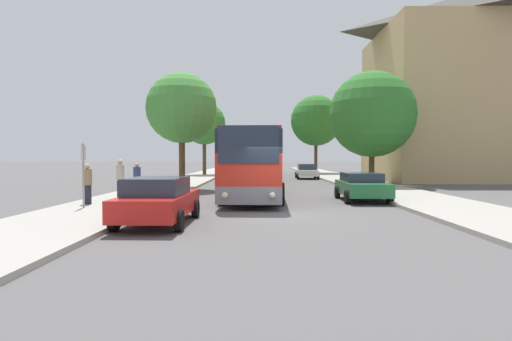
{
  "coord_description": "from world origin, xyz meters",
  "views": [
    {
      "loc": [
        -0.77,
        -14.62,
        2.12
      ],
      "look_at": [
        -0.99,
        11.66,
        1.22
      ],
      "focal_mm": 28.0,
      "sensor_mm": 36.0,
      "label": 1
    }
  ],
  "objects_px": {
    "bus_front": "(254,163)",
    "pedestrian_waiting_near": "(88,184)",
    "tree_left_near": "(204,124)",
    "tree_right_near": "(316,121)",
    "bus_middle": "(256,161)",
    "bus_rear": "(258,159)",
    "parked_car_right_far": "(307,171)",
    "tree_left_far": "(182,108)",
    "parked_car_left_curb": "(158,200)",
    "bus_stop_sign": "(83,168)",
    "parked_car_right_near": "(362,186)",
    "pedestrian_waiting_far": "(137,179)",
    "tree_right_mid": "(372,114)",
    "pedestrian_walking_back": "(120,179)"
  },
  "relations": [
    {
      "from": "bus_front",
      "to": "parked_car_right_far",
      "type": "xyz_separation_m",
      "value": [
        4.88,
        18.26,
        -1.04
      ]
    },
    {
      "from": "bus_front",
      "to": "pedestrian_waiting_near",
      "type": "distance_m",
      "value": 7.98
    },
    {
      "from": "bus_middle",
      "to": "tree_left_far",
      "type": "bearing_deg",
      "value": -115.54
    },
    {
      "from": "tree_right_mid",
      "to": "bus_middle",
      "type": "bearing_deg",
      "value": 142.26
    },
    {
      "from": "bus_middle",
      "to": "pedestrian_waiting_near",
      "type": "bearing_deg",
      "value": -109.33
    },
    {
      "from": "parked_car_right_near",
      "to": "tree_left_far",
      "type": "height_order",
      "value": "tree_left_far"
    },
    {
      "from": "bus_front",
      "to": "bus_middle",
      "type": "height_order",
      "value": "bus_front"
    },
    {
      "from": "parked_car_left_curb",
      "to": "bus_rear",
      "type": "bearing_deg",
      "value": 86.58
    },
    {
      "from": "bus_rear",
      "to": "pedestrian_waiting_far",
      "type": "distance_m",
      "value": 32.35
    },
    {
      "from": "bus_stop_sign",
      "to": "pedestrian_waiting_far",
      "type": "relative_size",
      "value": 1.48
    },
    {
      "from": "parked_car_left_curb",
      "to": "tree_left_far",
      "type": "height_order",
      "value": "tree_left_far"
    },
    {
      "from": "parked_car_right_near",
      "to": "pedestrian_waiting_far",
      "type": "xyz_separation_m",
      "value": [
        -11.05,
        0.69,
        0.27
      ]
    },
    {
      "from": "pedestrian_waiting_near",
      "to": "tree_left_near",
      "type": "distance_m",
      "value": 28.43
    },
    {
      "from": "bus_rear",
      "to": "tree_right_mid",
      "type": "xyz_separation_m",
      "value": [
        8.39,
        -22.55,
        3.38
      ]
    },
    {
      "from": "parked_car_right_near",
      "to": "pedestrian_waiting_near",
      "type": "height_order",
      "value": "pedestrian_waiting_near"
    },
    {
      "from": "bus_middle",
      "to": "tree_right_near",
      "type": "height_order",
      "value": "tree_right_near"
    },
    {
      "from": "bus_front",
      "to": "tree_right_near",
      "type": "xyz_separation_m",
      "value": [
        7.25,
        28.85,
        4.79
      ]
    },
    {
      "from": "parked_car_left_curb",
      "to": "pedestrian_walking_back",
      "type": "relative_size",
      "value": 2.31
    },
    {
      "from": "tree_right_near",
      "to": "tree_right_mid",
      "type": "xyz_separation_m",
      "value": [
        1.21,
        -20.21,
        -1.38
      ]
    },
    {
      "from": "bus_front",
      "to": "parked_car_left_curb",
      "type": "relative_size",
      "value": 2.51
    },
    {
      "from": "parked_car_right_far",
      "to": "pedestrian_walking_back",
      "type": "xyz_separation_m",
      "value": [
        -10.99,
        -20.5,
        0.35
      ]
    },
    {
      "from": "pedestrian_waiting_far",
      "to": "tree_left_near",
      "type": "xyz_separation_m",
      "value": [
        -0.03,
        24.66,
        4.83
      ]
    },
    {
      "from": "parked_car_left_curb",
      "to": "tree_left_near",
      "type": "distance_m",
      "value": 32.58
    },
    {
      "from": "parked_car_right_far",
      "to": "tree_right_near",
      "type": "distance_m",
      "value": 12.33
    },
    {
      "from": "bus_front",
      "to": "pedestrian_waiting_near",
      "type": "height_order",
      "value": "bus_front"
    },
    {
      "from": "parked_car_left_curb",
      "to": "parked_car_right_near",
      "type": "height_order",
      "value": "parked_car_left_curb"
    },
    {
      "from": "parked_car_right_near",
      "to": "bus_stop_sign",
      "type": "relative_size",
      "value": 1.61
    },
    {
      "from": "bus_middle",
      "to": "tree_right_near",
      "type": "relative_size",
      "value": 1.23
    },
    {
      "from": "bus_rear",
      "to": "pedestrian_walking_back",
      "type": "distance_m",
      "value": 34.01
    },
    {
      "from": "parked_car_right_far",
      "to": "tree_right_mid",
      "type": "distance_m",
      "value": 11.19
    },
    {
      "from": "bus_stop_sign",
      "to": "tree_right_near",
      "type": "xyz_separation_m",
      "value": [
        13.8,
        33.95,
        4.88
      ]
    },
    {
      "from": "parked_car_right_far",
      "to": "bus_stop_sign",
      "type": "xyz_separation_m",
      "value": [
        -11.43,
        -23.35,
        0.95
      ]
    },
    {
      "from": "bus_middle",
      "to": "parked_car_right_far",
      "type": "height_order",
      "value": "bus_middle"
    },
    {
      "from": "bus_rear",
      "to": "tree_right_near",
      "type": "relative_size",
      "value": 1.11
    },
    {
      "from": "pedestrian_walking_back",
      "to": "tree_right_near",
      "type": "distance_m",
      "value": 34.29
    },
    {
      "from": "parked_car_right_near",
      "to": "tree_right_mid",
      "type": "bearing_deg",
      "value": -107.4
    },
    {
      "from": "bus_rear",
      "to": "bus_stop_sign",
      "type": "xyz_separation_m",
      "value": [
        -6.62,
        -36.29,
        -0.13
      ]
    },
    {
      "from": "parked_car_right_near",
      "to": "bus_rear",
      "type": "bearing_deg",
      "value": -80.25
    },
    {
      "from": "parked_car_right_near",
      "to": "pedestrian_waiting_far",
      "type": "relative_size",
      "value": 2.38
    },
    {
      "from": "pedestrian_waiting_near",
      "to": "tree_left_near",
      "type": "height_order",
      "value": "tree_left_near"
    },
    {
      "from": "bus_front",
      "to": "tree_left_far",
      "type": "height_order",
      "value": "tree_left_far"
    },
    {
      "from": "parked_car_left_curb",
      "to": "parked_car_right_near",
      "type": "relative_size",
      "value": 1.07
    },
    {
      "from": "parked_car_right_near",
      "to": "tree_left_near",
      "type": "relative_size",
      "value": 0.5
    },
    {
      "from": "parked_car_left_curb",
      "to": "pedestrian_waiting_near",
      "type": "distance_m",
      "value": 5.69
    },
    {
      "from": "tree_left_near",
      "to": "bus_middle",
      "type": "bearing_deg",
      "value": -56.58
    },
    {
      "from": "bus_front",
      "to": "tree_left_near",
      "type": "xyz_separation_m",
      "value": [
        -5.88,
        24.07,
        4.04
      ]
    },
    {
      "from": "parked_car_left_curb",
      "to": "pedestrian_walking_back",
      "type": "distance_m",
      "value": 6.59
    },
    {
      "from": "pedestrian_walking_back",
      "to": "parked_car_right_far",
      "type": "bearing_deg",
      "value": 40.61
    },
    {
      "from": "bus_rear",
      "to": "parked_car_right_far",
      "type": "xyz_separation_m",
      "value": [
        4.81,
        -12.94,
        -1.08
      ]
    },
    {
      "from": "bus_rear",
      "to": "pedestrian_walking_back",
      "type": "xyz_separation_m",
      "value": [
        -6.18,
        -33.43,
        -0.73
      ]
    }
  ]
}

